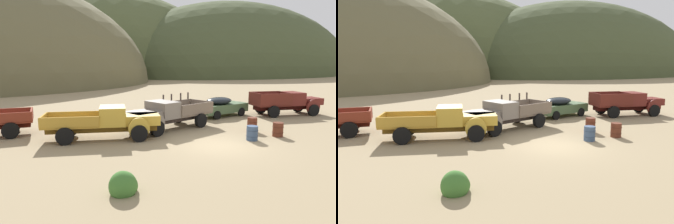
{
  "view_description": "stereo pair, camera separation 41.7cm",
  "coord_description": "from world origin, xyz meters",
  "views": [
    {
      "loc": [
        -9.88,
        -13.08,
        4.49
      ],
      "look_at": [
        -0.56,
        4.73,
        1.16
      ],
      "focal_mm": 33.31,
      "sensor_mm": 36.0,
      "label": 1
    },
    {
      "loc": [
        -9.51,
        -13.27,
        4.49
      ],
      "look_at": [
        -0.56,
        4.73,
        1.16
      ],
      "focal_mm": 33.31,
      "sensor_mm": 36.0,
      "label": 2
    }
  ],
  "objects": [
    {
      "name": "ground_plane",
      "position": [
        0.0,
        0.0,
        0.0
      ],
      "size": [
        300.0,
        300.0,
        0.0
      ],
      "primitive_type": "plane",
      "color": "#998460"
    },
    {
      "name": "hill_far_left",
      "position": [
        22.84,
        82.11,
        0.0
      ],
      "size": [
        70.11,
        54.58,
        49.5
      ],
      "primitive_type": "ellipsoid",
      "color": "#4C5633",
      "rests_on": "ground"
    },
    {
      "name": "hill_distant",
      "position": [
        57.58,
        68.4,
        0.0
      ],
      "size": [
        88.68,
        54.12,
        45.34
      ],
      "primitive_type": "ellipsoid",
      "color": "#424C2D",
      "rests_on": "ground"
    },
    {
      "name": "truck_faded_yellow",
      "position": [
        -4.61,
        4.06,
        0.99
      ],
      "size": [
        6.77,
        3.83,
        1.89
      ],
      "rotation": [
        0.0,
        0.0,
        -0.31
      ],
      "color": "brown",
      "rests_on": "ground"
    },
    {
      "name": "truck_primer_gray",
      "position": [
        -0.81,
        4.74,
        1.02
      ],
      "size": [
        6.63,
        3.68,
        2.16
      ],
      "rotation": [
        0.0,
        0.0,
        3.39
      ],
      "color": "#3D322D",
      "rests_on": "ground"
    },
    {
      "name": "car_weathered_green",
      "position": [
        5.74,
        7.17,
        0.82
      ],
      "size": [
        4.87,
        2.49,
        1.57
      ],
      "rotation": [
        0.0,
        0.0,
        0.13
      ],
      "color": "#47603D",
      "rests_on": "ground"
    },
    {
      "name": "truck_oxblood",
      "position": [
        11.19,
        5.05,
        1.01
      ],
      "size": [
        6.18,
        3.45,
        1.91
      ],
      "rotation": [
        0.0,
        0.0,
        -0.26
      ],
      "color": "black",
      "rests_on": "ground"
    },
    {
      "name": "oil_drum_by_truck",
      "position": [
        4.36,
        -0.03,
        0.42
      ],
      "size": [
        0.66,
        0.66,
        0.85
      ],
      "color": "#5B2819",
      "rests_on": "ground"
    },
    {
      "name": "oil_drum_foreground",
      "position": [
        3.88,
        1.65,
        0.46
      ],
      "size": [
        0.65,
        0.65,
        0.92
      ],
      "color": "#5B2819",
      "rests_on": "ground"
    },
    {
      "name": "oil_drum_spare",
      "position": [
        2.36,
        -0.01,
        0.42
      ],
      "size": [
        0.67,
        0.67,
        0.83
      ],
      "color": "#384C6B",
      "rests_on": "ground"
    },
    {
      "name": "bush_lone_scrub",
      "position": [
        8.55,
        10.09,
        0.24
      ],
      "size": [
        1.06,
        0.95,
        0.95
      ],
      "color": "#4C8438",
      "rests_on": "ground"
    },
    {
      "name": "bush_front_left",
      "position": [
        -6.57,
        -3.48,
        0.27
      ],
      "size": [
        1.07,
        0.88,
        1.04
      ],
      "color": "#3D702D",
      "rests_on": "ground"
    }
  ]
}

